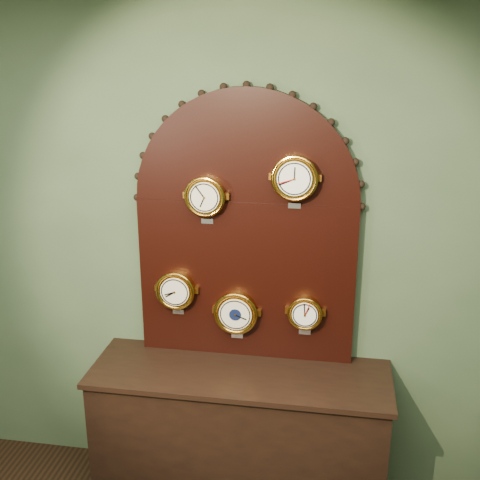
% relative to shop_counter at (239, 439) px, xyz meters
% --- Properties ---
extents(wall_back, '(4.00, 0.00, 4.00)m').
position_rel_shop_counter_xyz_m(wall_back, '(0.00, 0.27, 1.00)').
color(wall_back, '#42573C').
rests_on(wall_back, ground).
extents(shop_counter, '(1.60, 0.50, 0.80)m').
position_rel_shop_counter_xyz_m(shop_counter, '(0.00, 0.00, 0.00)').
color(shop_counter, black).
rests_on(shop_counter, ground_plane).
extents(display_board, '(1.26, 0.06, 1.53)m').
position_rel_shop_counter_xyz_m(display_board, '(0.00, 0.22, 1.23)').
color(display_board, black).
rests_on(display_board, shop_counter).
extents(roman_clock, '(0.22, 0.08, 0.27)m').
position_rel_shop_counter_xyz_m(roman_clock, '(-0.21, 0.15, 1.37)').
color(roman_clock, '#C38829').
rests_on(roman_clock, display_board).
extents(arabic_clock, '(0.24, 0.08, 0.29)m').
position_rel_shop_counter_xyz_m(arabic_clock, '(0.26, 0.15, 1.48)').
color(arabic_clock, '#C38829').
rests_on(arabic_clock, display_board).
extents(hygrometer, '(0.22, 0.08, 0.27)m').
position_rel_shop_counter_xyz_m(hygrometer, '(-0.39, 0.15, 0.82)').
color(hygrometer, '#C38829').
rests_on(hygrometer, display_board).
extents(barometer, '(0.25, 0.08, 0.30)m').
position_rel_shop_counter_xyz_m(barometer, '(-0.04, 0.15, 0.71)').
color(barometer, '#C38829').
rests_on(barometer, display_board).
extents(tide_clock, '(0.19, 0.08, 0.24)m').
position_rel_shop_counter_xyz_m(tide_clock, '(0.34, 0.15, 0.74)').
color(tide_clock, '#C38829').
rests_on(tide_clock, display_board).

